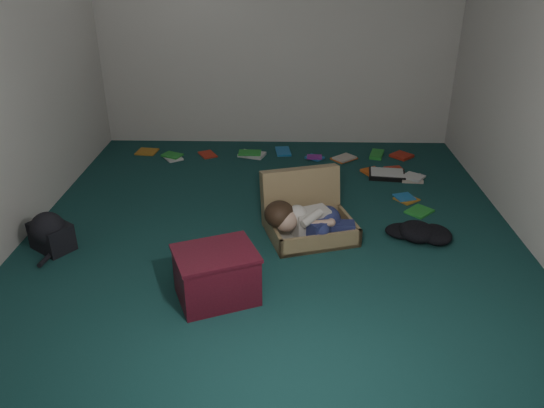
{
  "coord_description": "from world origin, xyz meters",
  "views": [
    {
      "loc": [
        0.09,
        -3.78,
        2.14
      ],
      "look_at": [
        0.0,
        -0.15,
        0.35
      ],
      "focal_mm": 35.0,
      "sensor_mm": 36.0,
      "label": 1
    }
  ],
  "objects": [
    {
      "name": "suitcase",
      "position": [
        0.28,
        0.07,
        0.15
      ],
      "size": [
        0.82,
        0.81,
        0.49
      ],
      "rotation": [
        0.0,
        0.0,
        0.29
      ],
      "color": "#997F54",
      "rests_on": "floor"
    },
    {
      "name": "clothing_pile",
      "position": [
        1.18,
        0.04,
        0.07
      ],
      "size": [
        0.52,
        0.47,
        0.13
      ],
      "primitive_type": null,
      "rotation": [
        0.0,
        0.0,
        -0.37
      ],
      "color": "black",
      "rests_on": "floor"
    },
    {
      "name": "floor",
      "position": [
        0.0,
        0.0,
        0.0
      ],
      "size": [
        4.5,
        4.5,
        0.0
      ],
      "primitive_type": "plane",
      "color": "#163F3D",
      "rests_on": "ground"
    },
    {
      "name": "paper_tray",
      "position": [
        1.14,
        1.22,
        0.02
      ],
      "size": [
        0.39,
        0.31,
        0.05
      ],
      "rotation": [
        0.0,
        0.0,
        -0.13
      ],
      "color": "black",
      "rests_on": "floor"
    },
    {
      "name": "maroon_bin",
      "position": [
        -0.35,
        -0.87,
        0.18
      ],
      "size": [
        0.64,
        0.58,
        0.36
      ],
      "rotation": [
        0.0,
        0.0,
        0.39
      ],
      "color": "#4D0F1C",
      "rests_on": "floor"
    },
    {
      "name": "wall_back",
      "position": [
        0.0,
        2.25,
        1.3
      ],
      "size": [
        4.5,
        0.0,
        4.5
      ],
      "primitive_type": "plane",
      "rotation": [
        1.57,
        0.0,
        0.0
      ],
      "color": "silver",
      "rests_on": "ground"
    },
    {
      "name": "person",
      "position": [
        0.28,
        -0.1,
        0.19
      ],
      "size": [
        0.74,
        0.37,
        0.3
      ],
      "rotation": [
        0.0,
        0.0,
        0.29
      ],
      "color": "beige",
      "rests_on": "suitcase"
    },
    {
      "name": "wall_front",
      "position": [
        0.0,
        -2.25,
        1.3
      ],
      "size": [
        4.5,
        0.0,
        4.5
      ],
      "primitive_type": "plane",
      "rotation": [
        -1.57,
        0.0,
        0.0
      ],
      "color": "silver",
      "rests_on": "ground"
    },
    {
      "name": "backpack",
      "position": [
        -1.7,
        -0.26,
        0.12
      ],
      "size": [
        0.5,
        0.48,
        0.24
      ],
      "primitive_type": null,
      "rotation": [
        0.0,
        0.0,
        -0.62
      ],
      "color": "black",
      "rests_on": "floor"
    },
    {
      "name": "book_scatter",
      "position": [
        0.45,
        1.49,
        0.01
      ],
      "size": [
        3.11,
        1.74,
        0.02
      ],
      "color": "#C67F22",
      "rests_on": "floor"
    }
  ]
}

